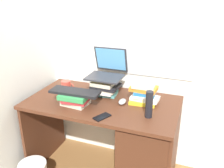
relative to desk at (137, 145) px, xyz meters
name	(u,v)px	position (x,y,z in m)	size (l,w,h in m)	color
wall_back	(118,33)	(-0.33, 0.43, 0.88)	(6.00, 0.06, 2.60)	silver
wall_left	(26,35)	(-1.06, 0.03, 0.88)	(0.05, 6.00, 2.60)	silver
desk	(137,145)	(0.00, 0.00, 0.00)	(1.31, 0.71, 0.77)	#4C2819
book_stack_tall	(105,87)	(-0.36, 0.16, 0.44)	(0.25, 0.20, 0.16)	teal
book_stack_keyboard_riser	(75,99)	(-0.51, -0.12, 0.41)	(0.24, 0.20, 0.10)	beige
book_stack_side	(144,94)	(0.01, 0.13, 0.43)	(0.25, 0.20, 0.17)	yellow
laptop	(107,70)	(-0.36, 0.23, 0.58)	(0.31, 0.32, 0.25)	#2D2D33
keyboard	(75,92)	(-0.52, -0.11, 0.47)	(0.42, 0.14, 0.02)	black
computer_mouse	(122,102)	(-0.15, 0.04, 0.37)	(0.06, 0.10, 0.04)	#A5A8AD
mug	(66,86)	(-0.74, 0.12, 0.40)	(0.13, 0.09, 0.10)	#B23F33
water_bottle	(149,104)	(0.11, -0.11, 0.46)	(0.06, 0.06, 0.21)	black
cell_phone	(102,117)	(-0.22, -0.24, 0.36)	(0.07, 0.14, 0.01)	black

